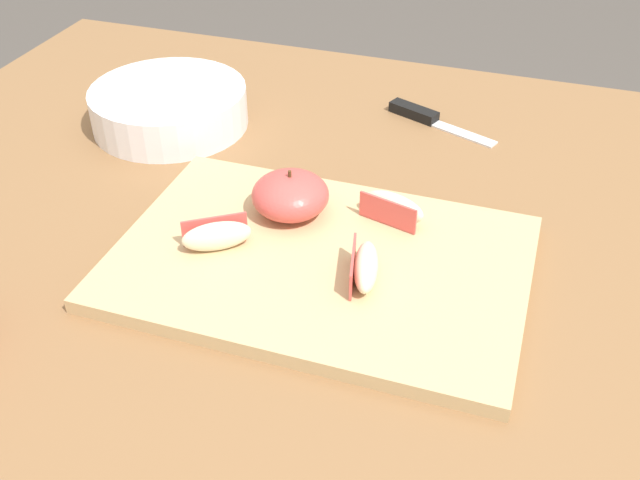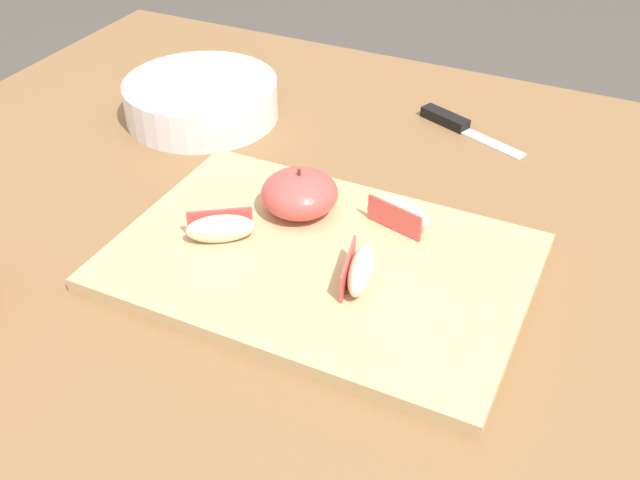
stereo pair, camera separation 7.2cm
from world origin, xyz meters
name	(u,v)px [view 1 (the left image)]	position (x,y,z in m)	size (l,w,h in m)	color
dining_table	(365,297)	(0.00, 0.00, 0.67)	(1.29, 0.87, 0.78)	brown
cutting_board	(320,262)	(-0.03, -0.09, 0.78)	(0.41, 0.28, 0.02)	tan
apple_half_skin_up	(290,195)	(-0.08, -0.03, 0.81)	(0.08, 0.08, 0.05)	#D14C47
apple_wedge_near_knife	(217,236)	(-0.13, -0.11, 0.81)	(0.07, 0.06, 0.03)	beige
apple_wedge_right	(393,207)	(0.03, -0.01, 0.81)	(0.07, 0.04, 0.03)	beige
apple_wedge_middle	(365,267)	(0.03, -0.11, 0.81)	(0.04, 0.07, 0.03)	beige
paring_knife	(422,115)	(0.00, 0.25, 0.78)	(0.16, 0.08, 0.01)	silver
ceramic_fruit_bowl	(169,106)	(-0.31, 0.13, 0.80)	(0.20, 0.20, 0.05)	white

